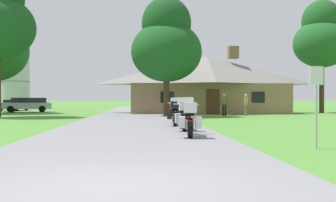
{
  "coord_description": "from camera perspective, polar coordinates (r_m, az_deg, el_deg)",
  "views": [
    {
      "loc": [
        0.43,
        -5.55,
        1.3
      ],
      "look_at": [
        2.02,
        18.99,
        1.16
      ],
      "focal_mm": 42.68,
      "sensor_mm": 36.0,
      "label": 1
    }
  ],
  "objects": [
    {
      "name": "asphalt_driveway",
      "position": [
        23.59,
        -4.75,
        -2.77
      ],
      "size": [
        6.4,
        80.0,
        0.06
      ],
      "primitive_type": "cube",
      "color": "slate",
      "rests_on": "ground"
    },
    {
      "name": "metal_signpost_roadside",
      "position": [
        11.0,
        20.42,
        0.58
      ],
      "size": [
        0.36,
        0.06,
        2.14
      ],
      "color": "#9EA0A5",
      "rests_on": "ground"
    },
    {
      "name": "bystander_olive_shirt_near_lodge",
      "position": [
        30.61,
        8.05,
        -0.34
      ],
      "size": [
        0.53,
        0.31,
        1.69
      ],
      "rotation": [
        0.0,
        0.0,
        2.87
      ],
      "color": "black",
      "rests_on": "ground"
    },
    {
      "name": "stone_lodge",
      "position": [
        36.5,
        5.54,
        2.47
      ],
      "size": [
        14.4,
        7.01,
        6.09
      ],
      "color": "#896B4C",
      "rests_on": "ground"
    },
    {
      "name": "motorcycle_yellow_nearest_to_camera",
      "position": [
        13.03,
        3.14,
        -2.72
      ],
      "size": [
        0.83,
        2.08,
        1.3
      ],
      "rotation": [
        0.0,
        0.0,
        -0.09
      ],
      "color": "black",
      "rests_on": "asphalt_driveway"
    },
    {
      "name": "ground_plane",
      "position": [
        25.59,
        -4.67,
        -2.59
      ],
      "size": [
        500.0,
        500.0,
        0.0
      ],
      "primitive_type": "plane",
      "color": "#4C8433"
    },
    {
      "name": "motorcycle_red_farthest_in_row",
      "position": [
        20.91,
        1.03,
        -1.58
      ],
      "size": [
        0.72,
        2.08,
        1.3
      ],
      "rotation": [
        0.0,
        0.0,
        0.01
      ],
      "color": "black",
      "rests_on": "asphalt_driveway"
    },
    {
      "name": "bystander_tan_shirt_beside_signpost",
      "position": [
        30.4,
        11.06,
        -0.38
      ],
      "size": [
        0.36,
        0.5,
        1.67
      ],
      "rotation": [
        0.0,
        0.0,
        4.23
      ],
      "color": "#75664C",
      "rests_on": "ground"
    },
    {
      "name": "parked_silver_suv_far_left",
      "position": [
        41.31,
        -19.39,
        -0.43
      ],
      "size": [
        4.88,
        2.76,
        1.4
      ],
      "rotation": [
        0.0,
        0.0,
        1.78
      ],
      "color": "#ADAFB7",
      "rests_on": "ground"
    },
    {
      "name": "parked_black_sedan_far_left",
      "position": [
        46.57,
        -21.14,
        -0.51
      ],
      "size": [
        2.33,
        4.39,
        1.2
      ],
      "rotation": [
        0.0,
        0.0,
        -0.12
      ],
      "color": "black",
      "rests_on": "ground"
    },
    {
      "name": "tree_right_of_lodge",
      "position": [
        39.83,
        21.11,
        8.51
      ],
      "size": [
        5.18,
        5.18,
        10.41
      ],
      "color": "#422D19",
      "rests_on": "ground"
    },
    {
      "name": "metal_silo_distant",
      "position": [
        57.59,
        -21.06,
        3.09
      ],
      "size": [
        4.0,
        4.0,
        8.21
      ],
      "color": "#B2B7BC",
      "rests_on": "ground"
    },
    {
      "name": "motorcycle_yellow_second_in_row",
      "position": [
        15.61,
        2.23,
        -2.22
      ],
      "size": [
        0.72,
        2.08,
        1.3
      ],
      "rotation": [
        0.0,
        0.0,
        -0.01
      ],
      "color": "black",
      "rests_on": "asphalt_driveway"
    },
    {
      "name": "motorcycle_black_third_in_row",
      "position": [
        18.48,
        1.05,
        -1.82
      ],
      "size": [
        0.84,
        2.08,
        1.3
      ],
      "rotation": [
        0.0,
        0.0,
        -0.1
      ],
      "color": "black",
      "rests_on": "asphalt_driveway"
    },
    {
      "name": "tree_by_lodge_front",
      "position": [
        29.58,
        -0.22,
        8.22
      ],
      "size": [
        5.2,
        5.2,
        8.78
      ],
      "color": "#422D19",
      "rests_on": "ground"
    }
  ]
}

